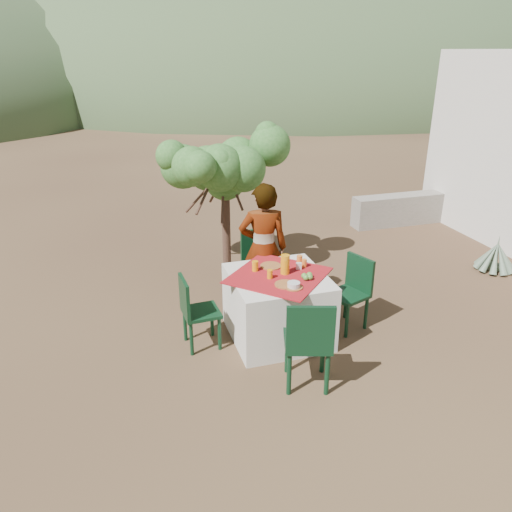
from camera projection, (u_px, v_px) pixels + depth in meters
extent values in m
plane|color=#3C251B|center=(308.00, 350.00, 5.41)|extent=(160.00, 160.00, 0.00)
cube|color=silver|center=(278.00, 306.00, 5.54)|extent=(1.02, 1.02, 0.75)
cube|color=#A61826|center=(278.00, 275.00, 5.39)|extent=(1.30, 1.30, 0.01)
cylinder|color=black|center=(254.00, 291.00, 6.22)|extent=(0.04, 0.04, 0.45)
cylinder|color=black|center=(279.00, 287.00, 6.34)|extent=(0.04, 0.04, 0.45)
cylinder|color=black|center=(245.00, 280.00, 6.51)|extent=(0.04, 0.04, 0.45)
cylinder|color=black|center=(268.00, 276.00, 6.63)|extent=(0.04, 0.04, 0.45)
cube|color=black|center=(262.00, 268.00, 6.34)|extent=(0.45, 0.45, 0.04)
cube|color=black|center=(256.00, 245.00, 6.41)|extent=(0.42, 0.07, 0.44)
cylinder|color=black|center=(323.00, 352.00, 4.96)|extent=(0.05, 0.05, 0.47)
cylinder|color=black|center=(287.00, 352.00, 4.96)|extent=(0.05, 0.05, 0.47)
cylinder|color=black|center=(327.00, 373.00, 4.64)|extent=(0.05, 0.05, 0.47)
cylinder|color=black|center=(289.00, 373.00, 4.64)|extent=(0.05, 0.05, 0.47)
cube|color=black|center=(307.00, 341.00, 4.71)|extent=(0.55, 0.55, 0.04)
cube|color=black|center=(311.00, 329.00, 4.43)|extent=(0.43, 0.17, 0.46)
cylinder|color=black|center=(220.00, 333.00, 5.35)|extent=(0.04, 0.04, 0.41)
cylinder|color=black|center=(212.00, 319.00, 5.61)|extent=(0.04, 0.04, 0.41)
cylinder|color=black|center=(191.00, 338.00, 5.25)|extent=(0.04, 0.04, 0.41)
cylinder|color=black|center=(185.00, 324.00, 5.51)|extent=(0.04, 0.04, 0.41)
cube|color=black|center=(201.00, 312.00, 5.35)|extent=(0.40, 0.40, 0.04)
cube|color=black|center=(184.00, 297.00, 5.21)|extent=(0.06, 0.38, 0.40)
cylinder|color=black|center=(327.00, 310.00, 5.81)|extent=(0.04, 0.04, 0.42)
cylinder|color=black|center=(347.00, 321.00, 5.57)|extent=(0.04, 0.04, 0.42)
cylinder|color=black|center=(346.00, 302.00, 5.98)|extent=(0.04, 0.04, 0.42)
cylinder|color=black|center=(366.00, 312.00, 5.75)|extent=(0.04, 0.04, 0.42)
cube|color=black|center=(348.00, 295.00, 5.69)|extent=(0.50, 0.50, 0.04)
cube|color=black|center=(360.00, 273.00, 5.71)|extent=(0.17, 0.38, 0.41)
imported|color=#8C6651|center=(263.00, 248.00, 5.97)|extent=(0.66, 0.50, 1.61)
cylinder|color=#4C3226|center=(226.00, 228.00, 7.00)|extent=(0.12, 0.12, 1.38)
sphere|color=#2B6123|center=(225.00, 180.00, 6.73)|extent=(0.59, 0.59, 0.59)
sphere|color=#2B6123|center=(263.00, 166.00, 6.82)|extent=(0.55, 0.55, 0.55)
sphere|color=#2B6123|center=(187.00, 173.00, 6.65)|extent=(0.51, 0.51, 0.51)
sphere|color=#2B6123|center=(223.00, 157.00, 7.16)|extent=(0.53, 0.53, 0.53)
sphere|color=#2B6123|center=(238.00, 185.00, 6.29)|extent=(0.47, 0.47, 0.47)
sphere|color=slate|center=(494.00, 267.00, 7.34)|extent=(0.19, 0.19, 0.19)
cone|color=slate|center=(497.00, 252.00, 7.24)|extent=(0.10, 0.10, 0.54)
cone|color=slate|center=(502.00, 255.00, 7.32)|extent=(0.33, 0.15, 0.46)
cone|color=slate|center=(496.00, 253.00, 7.37)|extent=(0.27, 0.28, 0.48)
cone|color=slate|center=(491.00, 253.00, 7.38)|extent=(0.14, 0.33, 0.46)
cone|color=slate|center=(487.00, 254.00, 7.35)|extent=(0.22, 0.31, 0.47)
cone|color=slate|center=(487.00, 256.00, 7.29)|extent=(0.32, 0.21, 0.47)
cone|color=slate|center=(490.00, 258.00, 7.22)|extent=(0.33, 0.15, 0.46)
cone|color=slate|center=(495.00, 259.00, 7.17)|extent=(0.27, 0.28, 0.48)
cone|color=slate|center=(501.00, 259.00, 7.16)|extent=(0.14, 0.33, 0.46)
cone|color=slate|center=(505.00, 258.00, 7.19)|extent=(0.22, 0.31, 0.47)
cone|color=slate|center=(505.00, 257.00, 7.25)|extent=(0.32, 0.21, 0.47)
cube|color=gray|center=(418.00, 208.00, 9.27)|extent=(2.60, 0.35, 0.55)
ellipsoid|color=#384C2A|center=(276.00, 87.00, 40.38)|extent=(48.00, 48.00, 20.00)
ellipsoid|color=slate|center=(74.00, 79.00, 50.21)|extent=(60.00, 60.00, 24.00)
ellipsoid|color=slate|center=(386.00, 77.00, 53.49)|extent=(36.00, 36.00, 14.00)
cylinder|color=brown|center=(271.00, 266.00, 5.59)|extent=(0.24, 0.24, 0.01)
cylinder|color=brown|center=(285.00, 285.00, 5.15)|extent=(0.22, 0.22, 0.01)
cylinder|color=orange|center=(255.00, 266.00, 5.46)|extent=(0.07, 0.07, 0.11)
cylinder|color=orange|center=(270.00, 274.00, 5.29)|extent=(0.06, 0.06, 0.10)
cylinder|color=orange|center=(285.00, 264.00, 5.38)|extent=(0.10, 0.10, 0.21)
cylinder|color=brown|center=(294.00, 287.00, 5.10)|extent=(0.19, 0.19, 0.01)
cylinder|color=silver|center=(294.00, 285.00, 5.08)|extent=(0.13, 0.13, 0.05)
cylinder|color=orange|center=(304.00, 263.00, 5.57)|extent=(0.06, 0.06, 0.09)
cylinder|color=orange|center=(299.00, 260.00, 5.64)|extent=(0.06, 0.06, 0.10)
cube|color=silver|center=(299.00, 266.00, 5.51)|extent=(0.07, 0.05, 0.08)
sphere|color=#4F8831|center=(304.00, 276.00, 5.29)|extent=(0.06, 0.06, 0.06)
sphere|color=#4F8831|center=(309.00, 275.00, 5.31)|extent=(0.06, 0.06, 0.06)
sphere|color=#4F8831|center=(310.00, 277.00, 5.26)|extent=(0.06, 0.06, 0.06)
sphere|color=#4F8831|center=(306.00, 278.00, 5.25)|extent=(0.06, 0.06, 0.06)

